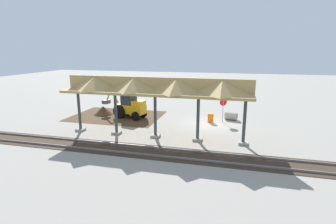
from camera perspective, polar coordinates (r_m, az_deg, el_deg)
name	(u,v)px	position (r m, az deg, el deg)	size (l,w,h in m)	color
ground_plane	(210,124)	(25.53, 9.20, -2.67)	(120.00, 120.00, 0.00)	gray
dirt_work_zone	(117,116)	(28.90, -11.08, -0.87)	(9.48, 7.00, 0.01)	#4C3823
platform_canopy	(155,87)	(20.70, -2.87, 5.55)	(15.06, 3.20, 4.90)	#9E998E
rail_tracks	(199,156)	(17.85, 6.68, -9.59)	(60.00, 2.58, 0.15)	slate
stop_sign	(223,105)	(26.13, 11.91, 1.52)	(0.68, 0.40, 2.42)	gray
backhoe	(129,106)	(27.77, -8.41, 1.34)	(5.28, 2.37, 2.82)	orange
dirt_mound	(103,115)	(29.90, -13.88, -0.55)	(4.33, 4.33, 1.90)	#4C3823
concrete_pipe	(231,116)	(27.49, 13.58, -0.87)	(1.34, 1.09, 0.80)	#9E9384
traffic_barrel	(211,118)	(26.15, 9.24, -1.27)	(0.56, 0.56, 0.90)	orange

